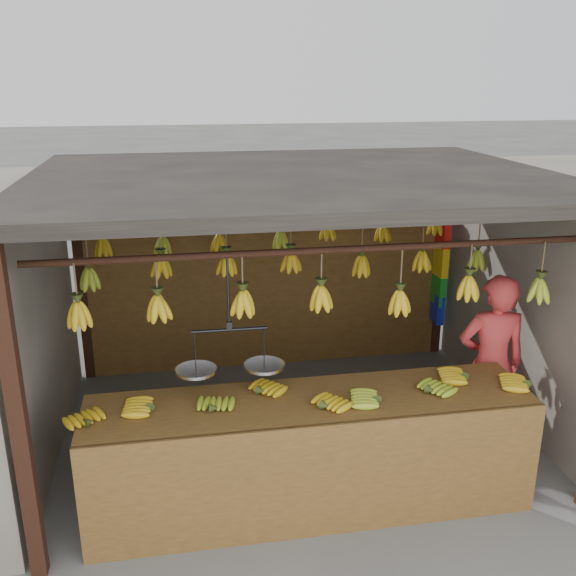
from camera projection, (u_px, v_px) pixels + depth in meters
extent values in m
plane|color=#5B5B57|center=(294.00, 429.00, 6.02)|extent=(80.00, 80.00, 0.00)
cube|color=black|center=(18.00, 420.00, 3.93)|extent=(0.10, 0.10, 2.30)
cube|color=black|center=(81.00, 277.00, 6.73)|extent=(0.10, 0.10, 2.30)
cube|color=black|center=(440.00, 259.00, 7.39)|extent=(0.10, 0.10, 2.30)
cube|color=black|center=(294.00, 179.00, 5.28)|extent=(4.30, 3.30, 0.10)
cylinder|color=black|center=(321.00, 251.00, 4.46)|extent=(4.00, 0.05, 0.05)
cylinder|color=black|center=(294.00, 220.00, 5.39)|extent=(4.00, 0.05, 0.05)
cylinder|color=black|center=(276.00, 199.00, 6.33)|extent=(4.00, 0.05, 0.05)
cube|color=brown|center=(269.00, 289.00, 7.14)|extent=(4.00, 0.06, 1.80)
cube|color=brown|center=(311.00, 404.00, 4.71)|extent=(3.30, 0.73, 0.08)
cube|color=brown|center=(321.00, 481.00, 4.50)|extent=(3.30, 0.04, 0.90)
cube|color=black|center=(94.00, 506.00, 4.30)|extent=(0.07, 0.07, 0.82)
cube|color=black|center=(521.00, 460.00, 4.81)|extent=(0.07, 0.07, 0.82)
cube|color=black|center=(103.00, 454.00, 4.89)|extent=(0.07, 0.07, 0.82)
cube|color=black|center=(482.00, 418.00, 5.41)|extent=(0.07, 0.07, 0.82)
ellipsoid|color=#BE9614|center=(90.00, 423.00, 4.32)|extent=(0.28, 0.30, 0.06)
ellipsoid|color=#BE9614|center=(150.00, 407.00, 4.54)|extent=(0.26, 0.20, 0.06)
ellipsoid|color=#92A523|center=(214.00, 410.00, 4.50)|extent=(0.23, 0.27, 0.06)
ellipsoid|color=#BE9614|center=(261.00, 392.00, 4.74)|extent=(0.30, 0.30, 0.06)
ellipsoid|color=#BE9614|center=(325.00, 407.00, 4.53)|extent=(0.30, 0.29, 0.06)
ellipsoid|color=#92A523|center=(377.00, 399.00, 4.64)|extent=(0.27, 0.23, 0.06)
ellipsoid|color=#92A523|center=(430.00, 391.00, 4.75)|extent=(0.30, 0.28, 0.06)
ellipsoid|color=#BE9614|center=(464.00, 376.00, 5.00)|extent=(0.28, 0.23, 0.06)
ellipsoid|color=#BE9614|center=(526.00, 384.00, 4.87)|extent=(0.29, 0.25, 0.06)
ellipsoid|color=#BE9614|center=(79.00, 315.00, 4.27)|extent=(0.16, 0.16, 0.28)
ellipsoid|color=#BE9614|center=(159.00, 308.00, 4.43)|extent=(0.16, 0.16, 0.28)
ellipsoid|color=#BE9614|center=(243.00, 303.00, 4.46)|extent=(0.16, 0.16, 0.28)
ellipsoid|color=#BE9614|center=(321.00, 298.00, 4.61)|extent=(0.16, 0.16, 0.28)
ellipsoid|color=#BE9614|center=(399.00, 302.00, 4.69)|extent=(0.16, 0.16, 0.28)
ellipsoid|color=#BE9614|center=(468.00, 288.00, 4.72)|extent=(0.16, 0.16, 0.28)
ellipsoid|color=#92A523|center=(539.00, 290.00, 4.81)|extent=(0.16, 0.16, 0.28)
ellipsoid|color=#92A523|center=(90.00, 279.00, 5.26)|extent=(0.16, 0.16, 0.28)
ellipsoid|color=#BE9614|center=(161.00, 266.00, 5.32)|extent=(0.16, 0.16, 0.28)
ellipsoid|color=#BE9614|center=(227.00, 264.00, 5.37)|extent=(0.16, 0.16, 0.28)
ellipsoid|color=#BE9614|center=(291.00, 261.00, 5.47)|extent=(0.16, 0.16, 0.28)
ellipsoid|color=#BE9614|center=(361.00, 266.00, 5.63)|extent=(0.16, 0.16, 0.28)
ellipsoid|color=#BE9614|center=(422.00, 261.00, 5.70)|extent=(0.16, 0.16, 0.28)
ellipsoid|color=#92A523|center=(477.00, 260.00, 5.82)|extent=(0.16, 0.16, 0.28)
ellipsoid|color=#BE9614|center=(103.00, 247.00, 6.14)|extent=(0.16, 0.16, 0.28)
ellipsoid|color=#92A523|center=(163.00, 246.00, 6.31)|extent=(0.16, 0.16, 0.28)
ellipsoid|color=#BE9614|center=(219.00, 243.00, 6.40)|extent=(0.16, 0.16, 0.28)
ellipsoid|color=#92A523|center=(281.00, 241.00, 6.44)|extent=(0.16, 0.16, 0.28)
ellipsoid|color=#BE9614|center=(328.00, 231.00, 6.49)|extent=(0.16, 0.16, 0.28)
ellipsoid|color=#BE9614|center=(383.00, 233.00, 6.65)|extent=(0.16, 0.16, 0.28)
ellipsoid|color=#BE9614|center=(435.00, 226.00, 6.73)|extent=(0.16, 0.16, 0.28)
cylinder|color=black|center=(228.00, 293.00, 4.44)|extent=(0.02, 0.02, 0.55)
cylinder|color=black|center=(229.00, 330.00, 4.52)|extent=(0.53, 0.03, 0.02)
cylinder|color=silver|center=(196.00, 371.00, 4.58)|extent=(0.29, 0.29, 0.02)
cylinder|color=silver|center=(264.00, 366.00, 4.65)|extent=(0.29, 0.29, 0.02)
imported|color=#BF3333|center=(491.00, 365.00, 5.47)|extent=(0.63, 0.45, 1.62)
cube|color=red|center=(443.00, 232.00, 7.13)|extent=(0.08, 0.26, 0.34)
cube|color=yellow|center=(441.00, 261.00, 7.24)|extent=(0.08, 0.26, 0.34)
cube|color=#199926|center=(438.00, 290.00, 7.35)|extent=(0.08, 0.26, 0.34)
cube|color=#1426BF|center=(437.00, 308.00, 7.41)|extent=(0.08, 0.26, 0.34)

